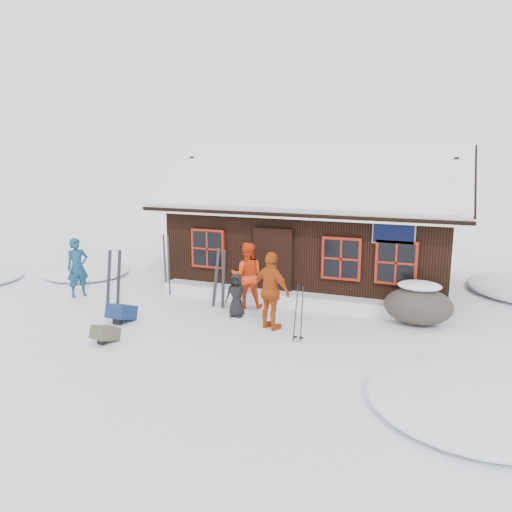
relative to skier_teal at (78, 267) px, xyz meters
The scene contains 15 objects.
ground 4.62m from the skier_teal, 10.39° to the right, with size 120.00×120.00×0.00m, color white.
mountain_hut 7.31m from the skier_teal, 34.88° to the left, with size 8.90×6.09×4.42m.
snow_drift 6.17m from the skier_teal, 13.49° to the left, with size 7.60×0.60×0.35m, color white.
snow_mounds 6.27m from the skier_teal, ahead, with size 20.60×13.20×0.48m.
skier_teal is the anchor object (origin of this frame).
skier_orange_left 4.99m from the skier_teal, ahead, with size 0.86×0.67×1.77m, color red.
skier_orange_right 6.13m from the skier_teal, ahead, with size 1.08×0.45×1.85m, color #AD4311.
skier_crouched 4.98m from the skier_teal, ahead, with size 0.55×0.36×1.12m, color black.
boulder 9.36m from the skier_teal, ahead, with size 1.63×1.23×0.95m.
ski_pair_left 1.51m from the skier_teal, 11.80° to the right, with size 0.43×0.28×1.57m.
ski_pair_mid 2.52m from the skier_teal, 29.48° to the left, with size 0.36×0.28×1.77m.
ski_pair_right 4.30m from the skier_teal, ahead, with size 0.52×0.23×1.67m.
ski_poles 7.01m from the skier_teal, ahead, with size 0.23×0.12×1.30m.
backpack_blue 3.00m from the skier_teal, 30.02° to the right, with size 0.49×0.65×0.35m, color navy.
backpack_olive 4.12m from the skier_teal, 42.03° to the right, with size 0.40×0.53×0.29m, color #474632.
Camera 1 is at (5.34, -10.32, 4.06)m, focal length 35.00 mm.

